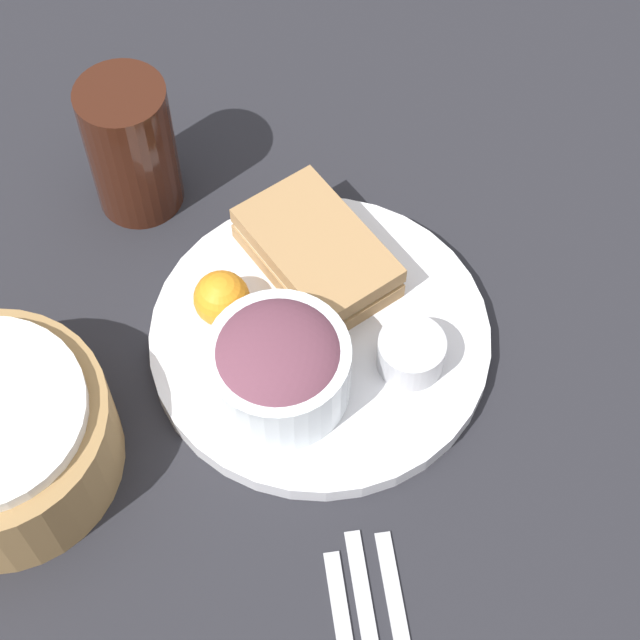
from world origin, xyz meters
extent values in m
plane|color=#232328|center=(0.00, 0.00, 0.00)|extent=(4.00, 4.00, 0.00)
cylinder|color=silver|center=(0.00, 0.00, 0.01)|extent=(0.28, 0.28, 0.02)
cube|color=#A37A4C|center=(0.07, -0.01, 0.03)|extent=(0.16, 0.13, 0.02)
cube|color=silver|center=(0.07, -0.01, 0.04)|extent=(0.15, 0.12, 0.01)
cube|color=#A37A4C|center=(0.07, -0.01, 0.05)|extent=(0.16, 0.13, 0.02)
cylinder|color=white|center=(-0.04, 0.04, 0.05)|extent=(0.11, 0.11, 0.06)
ellipsoid|color=brown|center=(-0.04, 0.04, 0.07)|extent=(0.10, 0.10, 0.04)
cylinder|color=#B7B7BC|center=(-0.04, -0.06, 0.03)|extent=(0.05, 0.05, 0.03)
sphere|color=orange|center=(0.04, 0.07, 0.04)|extent=(0.05, 0.05, 0.05)
cylinder|color=#38190F|center=(0.19, 0.12, 0.07)|extent=(0.08, 0.08, 0.13)
camera|label=1|loc=(-0.44, 0.10, 0.78)|focal=60.00mm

